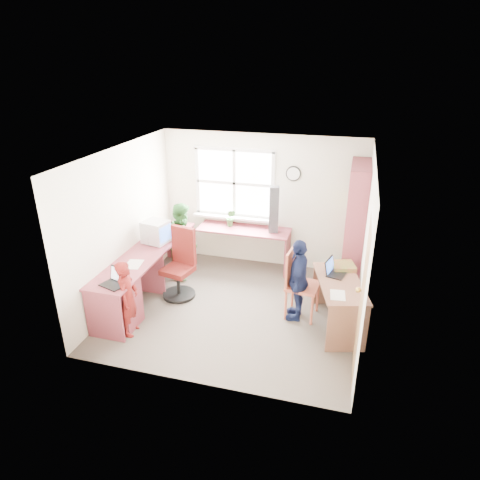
{
  "coord_description": "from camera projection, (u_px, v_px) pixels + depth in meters",
  "views": [
    {
      "loc": [
        1.57,
        -5.43,
        3.61
      ],
      "look_at": [
        0.0,
        0.25,
        1.05
      ],
      "focal_mm": 32.0,
      "sensor_mm": 36.0,
      "label": 1
    }
  ],
  "objects": [
    {
      "name": "cd_tower",
      "position": [
        274.0,
        210.0,
        7.35
      ],
      "size": [
        0.19,
        0.18,
        0.82
      ],
      "rotation": [
        0.0,
        0.0,
        0.21
      ],
      "color": "black",
      "rests_on": "l_desk"
    },
    {
      "name": "laptop_left",
      "position": [
        115.0,
        281.0,
        5.78
      ],
      "size": [
        0.38,
        0.35,
        0.22
      ],
      "rotation": [
        0.0,
        0.0,
        -0.31
      ],
      "color": "black",
      "rests_on": "l_desk"
    },
    {
      "name": "speaker_a",
      "position": [
        151.0,
        241.0,
        6.94
      ],
      "size": [
        0.09,
        0.09,
        0.17
      ],
      "rotation": [
        0.0,
        0.0,
        0.14
      ],
      "color": "black",
      "rests_on": "l_desk"
    },
    {
      "name": "paper_b",
      "position": [
        338.0,
        295.0,
        5.6
      ],
      "size": [
        0.22,
        0.29,
        0.0
      ],
      "rotation": [
        0.0,
        0.0,
        0.09
      ],
      "color": "silver",
      "rests_on": "right_desk"
    },
    {
      "name": "wooden_chair",
      "position": [
        298.0,
        281.0,
        6.25
      ],
      "size": [
        0.5,
        0.5,
        1.05
      ],
      "rotation": [
        0.0,
        0.0,
        -0.11
      ],
      "color": "#C75B42",
      "rests_on": "ground"
    },
    {
      "name": "person_red",
      "position": [
        128.0,
        298.0,
        5.83
      ],
      "size": [
        0.32,
        0.44,
        1.11
      ],
      "primitive_type": "imported",
      "rotation": [
        0.0,
        0.0,
        1.72
      ],
      "color": "maroon",
      "rests_on": "ground"
    },
    {
      "name": "swivel_chair",
      "position": [
        180.0,
        267.0,
        6.83
      ],
      "size": [
        0.62,
        0.62,
        1.13
      ],
      "rotation": [
        0.0,
        0.0,
        -0.2
      ],
      "color": "black",
      "rests_on": "ground"
    },
    {
      "name": "person_navy",
      "position": [
        298.0,
        280.0,
        6.16
      ],
      "size": [
        0.33,
        0.74,
        1.25
      ],
      "primitive_type": "imported",
      "rotation": [
        0.0,
        0.0,
        -1.53
      ],
      "color": "#151D43",
      "rests_on": "ground"
    },
    {
      "name": "right_desk",
      "position": [
        339.0,
        294.0,
        6.0
      ],
      "size": [
        0.88,
        1.34,
        0.71
      ],
      "rotation": [
        0.0,
        0.0,
        0.26
      ],
      "color": "brown",
      "rests_on": "ground"
    },
    {
      "name": "potted_plant",
      "position": [
        231.0,
        218.0,
        7.69
      ],
      "size": [
        0.2,
        0.17,
        0.32
      ],
      "primitive_type": "imported",
      "rotation": [
        0.0,
        0.0,
        -0.18
      ],
      "color": "#31762F",
      "rests_on": "l_desk"
    },
    {
      "name": "speaker_b",
      "position": [
        163.0,
        230.0,
        7.32
      ],
      "size": [
        0.11,
        0.11,
        0.19
      ],
      "rotation": [
        0.0,
        0.0,
        0.24
      ],
      "color": "black",
      "rests_on": "l_desk"
    },
    {
      "name": "game_box",
      "position": [
        343.0,
        266.0,
        6.3
      ],
      "size": [
        0.41,
        0.41,
        0.07
      ],
      "rotation": [
        0.0,
        0.0,
        0.3
      ],
      "color": "red",
      "rests_on": "right_desk"
    },
    {
      "name": "laptop_right",
      "position": [
        334.0,
        270.0,
        6.13
      ],
      "size": [
        0.34,
        0.37,
        0.22
      ],
      "rotation": [
        0.0,
        0.0,
        1.32
      ],
      "color": "black",
      "rests_on": "right_desk"
    },
    {
      "name": "person_green",
      "position": [
        183.0,
        240.0,
        7.39
      ],
      "size": [
        0.63,
        0.74,
        1.33
      ],
      "primitive_type": "imported",
      "rotation": [
        0.0,
        0.0,
        1.78
      ],
      "color": "#2D702C",
      "rests_on": "ground"
    },
    {
      "name": "l_desk",
      "position": [
        148.0,
        280.0,
        6.5
      ],
      "size": [
        2.38,
        2.95,
        0.75
      ],
      "color": "brown",
      "rests_on": "ground"
    },
    {
      "name": "paper_a",
      "position": [
        134.0,
        264.0,
        6.34
      ],
      "size": [
        0.27,
        0.35,
        0.0
      ],
      "rotation": [
        0.0,
        0.0,
        0.17
      ],
      "color": "silver",
      "rests_on": "l_desk"
    },
    {
      "name": "room",
      "position": [
        238.0,
        234.0,
        6.22
      ],
      "size": [
        3.64,
        3.44,
        2.44
      ],
      "color": "#494039",
      "rests_on": "ground"
    },
    {
      "name": "bookshelf",
      "position": [
        354.0,
        231.0,
        6.86
      ],
      "size": [
        0.3,
        1.02,
        2.1
      ],
      "color": "brown",
      "rests_on": "ground"
    },
    {
      "name": "crt_monitor",
      "position": [
        156.0,
        232.0,
        6.99
      ],
      "size": [
        0.44,
        0.41,
        0.38
      ],
      "rotation": [
        0.0,
        0.0,
        -0.2
      ],
      "color": "silver",
      "rests_on": "l_desk"
    }
  ]
}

